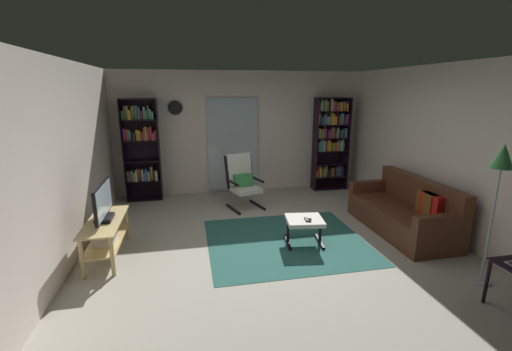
% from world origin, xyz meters
% --- Properties ---
extents(ground_plane, '(7.02, 7.02, 0.00)m').
position_xyz_m(ground_plane, '(0.00, 0.00, 0.00)').
color(ground_plane, '#AFA99B').
extents(wall_back, '(5.60, 0.06, 2.60)m').
position_xyz_m(wall_back, '(0.00, 2.90, 1.30)').
color(wall_back, silver).
rests_on(wall_back, ground).
extents(wall_left, '(0.06, 6.00, 2.60)m').
position_xyz_m(wall_left, '(-2.70, 0.00, 1.30)').
color(wall_left, silver).
rests_on(wall_left, ground).
extents(wall_right, '(0.06, 6.00, 2.60)m').
position_xyz_m(wall_right, '(2.70, 0.00, 1.30)').
color(wall_right, silver).
rests_on(wall_right, ground).
extents(glass_door_panel, '(1.10, 0.01, 2.00)m').
position_xyz_m(glass_door_panel, '(-0.19, 2.83, 1.05)').
color(glass_door_panel, silver).
extents(area_rug, '(2.33, 2.08, 0.01)m').
position_xyz_m(area_rug, '(0.22, 0.12, 0.00)').
color(area_rug, '#2A5F57').
rests_on(area_rug, ground).
extents(tv_stand, '(0.44, 1.19, 0.53)m').
position_xyz_m(tv_stand, '(-2.28, 0.12, 0.35)').
color(tv_stand, tan).
rests_on(tv_stand, ground).
extents(television, '(0.20, 0.83, 0.50)m').
position_xyz_m(television, '(-2.28, 0.14, 0.76)').
color(television, black).
rests_on(television, tv_stand).
extents(bookshelf_near_tv, '(0.69, 0.30, 2.04)m').
position_xyz_m(bookshelf_near_tv, '(-2.07, 2.63, 1.09)').
color(bookshelf_near_tv, black).
rests_on(bookshelf_near_tv, ground).
extents(bookshelf_near_sofa, '(0.77, 0.30, 2.04)m').
position_xyz_m(bookshelf_near_sofa, '(1.96, 2.61, 1.14)').
color(bookshelf_near_sofa, black).
rests_on(bookshelf_near_sofa, ground).
extents(leather_sofa, '(0.82, 1.92, 0.85)m').
position_xyz_m(leather_sofa, '(2.17, 0.10, 0.31)').
color(leather_sofa, '#552C1C').
rests_on(leather_sofa, ground).
extents(lounge_armchair, '(0.73, 0.79, 1.02)m').
position_xyz_m(lounge_armchair, '(-0.16, 1.78, 0.53)').
color(lounge_armchair, black).
rests_on(lounge_armchair, ground).
extents(ottoman, '(0.58, 0.55, 0.39)m').
position_xyz_m(ottoman, '(0.46, -0.01, 0.32)').
color(ottoman, white).
rests_on(ottoman, ground).
extents(tv_remote, '(0.06, 0.15, 0.02)m').
position_xyz_m(tv_remote, '(0.47, -0.07, 0.40)').
color(tv_remote, black).
rests_on(tv_remote, ottoman).
extents(cell_phone, '(0.12, 0.16, 0.01)m').
position_xyz_m(cell_phone, '(0.50, -0.10, 0.40)').
color(cell_phone, black).
rests_on(cell_phone, ottoman).
extents(floor_lamp_by_sofa, '(0.23, 0.23, 1.65)m').
position_xyz_m(floor_lamp_by_sofa, '(2.17, -1.42, 1.39)').
color(floor_lamp_by_sofa, '#A5A5AD').
rests_on(floor_lamp_by_sofa, ground).
extents(wall_clock, '(0.29, 0.03, 0.29)m').
position_xyz_m(wall_clock, '(-1.37, 2.82, 1.85)').
color(wall_clock, silver).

